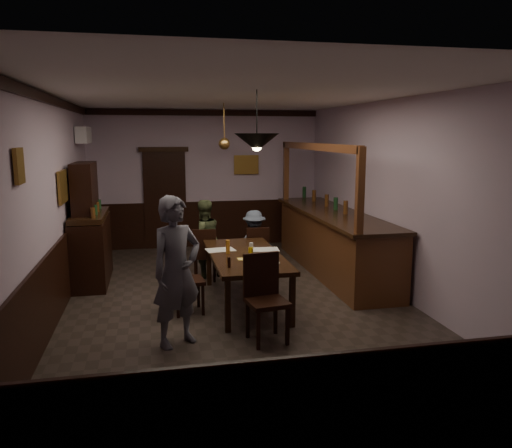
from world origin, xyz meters
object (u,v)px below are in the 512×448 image
object	(u,v)px
chair_near	(265,293)
pendant_brass_mid	(224,144)
chair_far_left	(205,252)
person_seated_right	(254,242)
chair_side	(182,276)
sideboard	(90,235)
chair_far_right	(257,250)
person_standing	(177,272)
coffee_cup	(274,259)
person_seated_left	(203,239)
pendant_iron	(257,142)
bar_counter	(333,240)
soda_can	(251,251)
dining_table	(245,258)
pendant_brass_far	(225,143)

from	to	relation	value
chair_near	pendant_brass_mid	size ratio (longest dim) A/B	1.30
chair_far_left	person_seated_right	bearing A→B (deg)	-154.81
chair_side	sideboard	size ratio (longest dim) A/B	0.49
chair_far_right	sideboard	xyz separation A→B (m)	(-2.78, 0.33, 0.31)
person_standing	pendant_brass_mid	distance (m)	3.55
chair_near	coffee_cup	bearing A→B (deg)	59.00
chair_far_right	chair_near	distance (m)	2.63
person_seated_right	chair_far_right	bearing A→B (deg)	76.19
person_seated_left	pendant_brass_mid	bearing A→B (deg)	-161.04
coffee_cup	pendant_iron	world-z (taller)	pendant_iron
person_seated_left	bar_counter	world-z (taller)	bar_counter
chair_near	soda_can	distance (m)	1.24
chair_near	person_standing	bearing A→B (deg)	167.95
person_seated_left	sideboard	world-z (taller)	sideboard
dining_table	chair_near	world-z (taller)	chair_near
dining_table	bar_counter	xyz separation A→B (m)	(1.87, 1.39, -0.10)
dining_table	sideboard	bearing A→B (deg)	145.56
chair_side	soda_can	world-z (taller)	chair_side
pendant_iron	person_standing	bearing A→B (deg)	-156.79
person_seated_left	coffee_cup	bearing A→B (deg)	93.66
person_seated_left	sideboard	distance (m)	1.89
person_standing	chair_far_right	bearing A→B (deg)	28.47
coffee_cup	bar_counter	world-z (taller)	bar_counter
pendant_iron	chair_far_left	bearing A→B (deg)	102.54
person_seated_left	sideboard	xyz separation A→B (m)	(-1.89, 0.05, 0.13)
person_standing	coffee_cup	distance (m)	1.50
chair_far_right	sideboard	size ratio (longest dim) A/B	0.45
soda_can	pendant_brass_far	distance (m)	3.60
chair_side	bar_counter	distance (m)	3.22
chair_side	sideboard	xyz separation A→B (m)	(-1.41, 1.81, 0.27)
person_standing	pendant_brass_far	world-z (taller)	pendant_brass_far
dining_table	pendant_brass_mid	bearing A→B (deg)	90.77
dining_table	chair_far_left	xyz separation A→B (m)	(-0.46, 1.28, -0.19)
coffee_cup	pendant_iron	bearing A→B (deg)	-142.92
chair_far_left	person_seated_left	world-z (taller)	person_seated_left
dining_table	chair_side	world-z (taller)	chair_side
soda_can	pendant_brass_mid	distance (m)	2.45
person_seated_right	soda_can	size ratio (longest dim) A/B	9.54
dining_table	chair_near	xyz separation A→B (m)	(-0.01, -1.31, -0.11)
chair_side	pendant_iron	xyz separation A→B (m)	(0.93, -0.59, 1.83)
chair_far_left	pendant_brass_far	bearing A→B (deg)	-100.15
chair_far_right	person_seated_left	xyz separation A→B (m)	(-0.90, 0.27, 0.18)
pendant_brass_mid	pendant_iron	bearing A→B (deg)	-89.46
pendant_iron	pendant_brass_far	distance (m)	3.97
dining_table	sideboard	size ratio (longest dim) A/B	1.09
dining_table	chair_far_left	bearing A→B (deg)	109.88
sideboard	chair_near	bearing A→B (deg)	-51.45
coffee_cup	pendant_brass_far	size ratio (longest dim) A/B	0.10
chair_side	bar_counter	size ratio (longest dim) A/B	0.24
chair_side	person_standing	size ratio (longest dim) A/B	0.55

